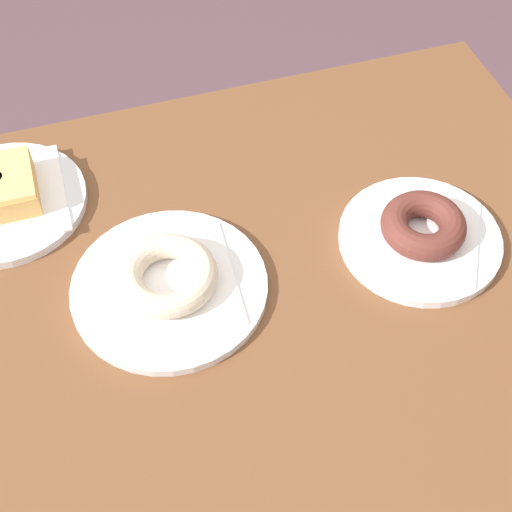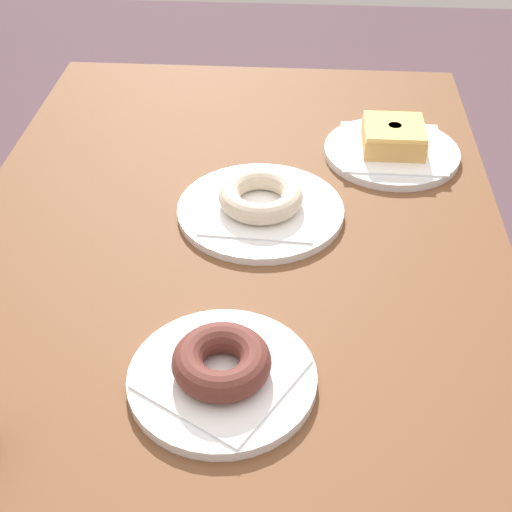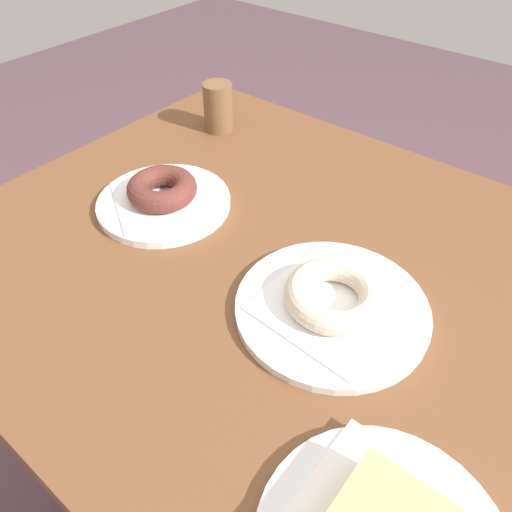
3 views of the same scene
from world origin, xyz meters
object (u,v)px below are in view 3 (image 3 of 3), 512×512
Objects in this scene: plate_sugar_ring at (332,308)px; sugar_jar at (218,107)px; donut_sugar_ring at (334,295)px; plate_chocolate_ring at (164,203)px; donut_chocolate_ring at (162,189)px.

sugar_jar is at bearing -31.77° from plate_sugar_ring.
donut_sugar_ring reaches higher than plate_chocolate_ring.
donut_sugar_ring is 1.12× the size of donut_chocolate_ring.
plate_chocolate_ring is at bearing 113.04° from sugar_jar.
plate_chocolate_ring is at bearing 0.00° from donut_chocolate_ring.
plate_sugar_ring is 2.65× the size of sugar_jar.
plate_chocolate_ring is at bearing -3.81° from plate_sugar_ring.
plate_sugar_ring and plate_chocolate_ring have the same top height.
plate_sugar_ring is at bearing 45.00° from donut_sugar_ring.
plate_sugar_ring is 0.02m from donut_sugar_ring.
donut_sugar_ring is (-0.00, -0.00, 0.02)m from plate_sugar_ring.
donut_sugar_ring is at bearing 148.23° from sugar_jar.
donut_chocolate_ring is at bearing 113.04° from sugar_jar.
donut_sugar_ring is at bearing 176.19° from plate_chocolate_ring.
plate_sugar_ring is 0.32m from plate_chocolate_ring.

